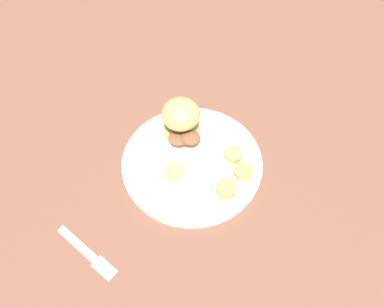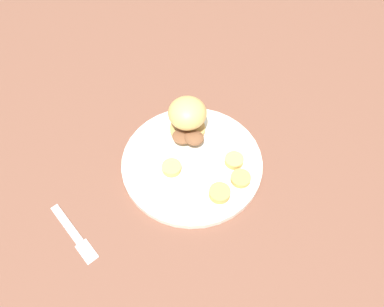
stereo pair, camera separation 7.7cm
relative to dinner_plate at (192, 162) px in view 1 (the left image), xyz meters
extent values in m
plane|color=brown|center=(0.00, 0.00, -0.01)|extent=(4.00, 4.00, 0.00)
cylinder|color=white|center=(0.00, 0.00, 0.00)|extent=(0.30, 0.30, 0.01)
torus|color=white|center=(0.00, 0.00, 0.00)|extent=(0.30, 0.30, 0.01)
cylinder|color=tan|center=(0.08, 0.03, 0.01)|extent=(0.08, 0.08, 0.01)
ellipsoid|color=brown|center=(0.04, 0.01, 0.03)|extent=(0.05, 0.05, 0.02)
ellipsoid|color=#4C281E|center=(0.07, 0.04, 0.03)|extent=(0.04, 0.04, 0.02)
ellipsoid|color=brown|center=(0.08, 0.03, 0.03)|extent=(0.05, 0.04, 0.01)
ellipsoid|color=brown|center=(0.07, 0.04, 0.03)|extent=(0.04, 0.03, 0.02)
ellipsoid|color=brown|center=(0.05, 0.03, 0.02)|extent=(0.06, 0.06, 0.01)
ellipsoid|color=brown|center=(0.07, 0.03, 0.03)|extent=(0.05, 0.05, 0.02)
ellipsoid|color=tan|center=(0.08, 0.03, 0.07)|extent=(0.08, 0.08, 0.06)
cylinder|color=tan|center=(-0.03, 0.04, 0.01)|extent=(0.04, 0.04, 0.01)
cylinder|color=tan|center=(0.02, -0.09, 0.01)|extent=(0.04, 0.04, 0.01)
cylinder|color=tan|center=(-0.07, -0.07, 0.01)|extent=(0.04, 0.04, 0.02)
cylinder|color=tan|center=(-0.03, -0.11, 0.01)|extent=(0.04, 0.04, 0.01)
cube|color=silver|center=(-0.19, 0.21, -0.01)|extent=(0.07, 0.09, 0.00)
cube|color=silver|center=(-0.23, 0.15, -0.01)|extent=(0.05, 0.05, 0.00)
camera|label=1|loc=(-0.44, -0.02, 0.67)|focal=35.00mm
camera|label=2|loc=(-0.43, -0.10, 0.67)|focal=35.00mm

